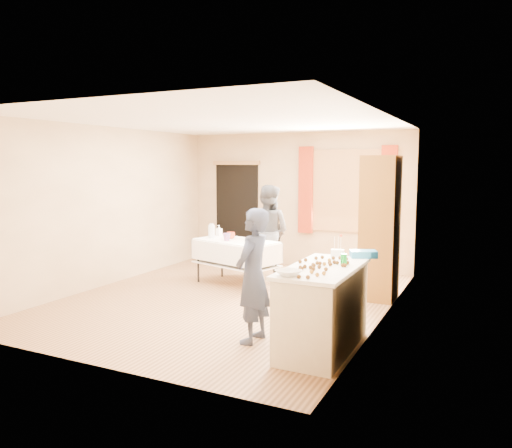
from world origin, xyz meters
The scene contains 29 objects.
floor centered at (0.00, 0.00, -0.01)m, with size 4.50×5.50×0.02m, color #9E7047.
ceiling centered at (0.00, 0.00, 2.61)m, with size 4.50×5.50×0.02m, color white.
wall_back centered at (0.00, 2.76, 1.30)m, with size 4.50×0.02×2.60m, color tan.
wall_front centered at (0.00, -2.76, 1.30)m, with size 4.50×0.02×2.60m, color tan.
wall_left centered at (-2.26, 0.00, 1.30)m, with size 0.02×5.50×2.60m, color tan.
wall_right centered at (2.26, 0.00, 1.30)m, with size 0.02×5.50×2.60m, color tan.
window_frame centered at (1.00, 2.72, 1.50)m, with size 1.32×0.06×1.52m, color olive.
window_pane centered at (1.00, 2.71, 1.50)m, with size 1.20×0.02×1.40m, color white.
curtain_left centered at (0.22, 2.67, 1.50)m, with size 0.28×0.06×1.65m, color maroon.
curtain_right centered at (1.78, 2.67, 1.50)m, with size 0.28×0.06×1.65m, color maroon.
doorway centered at (-1.30, 2.73, 1.00)m, with size 0.95×0.04×2.00m, color black.
door_lintel centered at (-1.30, 2.70, 2.02)m, with size 1.05×0.06×0.08m, color olive.
cabinet centered at (1.99, 0.99, 1.06)m, with size 0.50×0.60×2.11m, color brown.
counter centered at (1.89, -1.35, 0.45)m, with size 0.68×1.44×0.91m.
party_table centered at (-0.31, 0.82, 0.45)m, with size 1.55×1.08×0.75m.
chair centered at (-0.11, 1.67, 0.28)m, with size 0.47×0.47×0.92m.
girl centered at (1.11, -1.45, 0.75)m, with size 0.37×0.56×1.51m, color #242B44.
woman centered at (-0.02, 1.44, 0.82)m, with size 0.84×0.68×1.64m, color black.
soda_can centered at (2.06, -1.18, 0.97)m, with size 0.07×0.07×0.12m, color #14982C.
mixing_bowl centered at (1.73, -1.92, 0.94)m, with size 0.31×0.31×0.06m, color white.
foam_block centered at (1.85, -0.70, 0.95)m, with size 0.15×0.10×0.08m, color white.
blue_basket centered at (2.15, -0.64, 0.95)m, with size 0.30×0.20×0.08m, color #2783C8.
pitcher centered at (-0.79, 0.85, 0.86)m, with size 0.11×0.11×0.22m, color silver.
cup_red centered at (-0.47, 0.93, 0.81)m, with size 0.18×0.18×0.11m, color #DD4621.
cup_rainbow centered at (-0.42, 0.70, 0.81)m, with size 0.18×0.18×0.12m, color red.
small_bowl centered at (-0.02, 0.85, 0.78)m, with size 0.22×0.22×0.05m, color white.
pastry_tray centered at (0.15, 0.58, 0.76)m, with size 0.28×0.20×0.02m, color white.
bottle centered at (-0.81, 1.13, 0.84)m, with size 0.11×0.11×0.19m, color white.
cake_balls centered at (1.87, -1.40, 0.93)m, with size 0.54×1.14×0.04m.
Camera 1 is at (3.49, -6.33, 1.98)m, focal length 35.00 mm.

